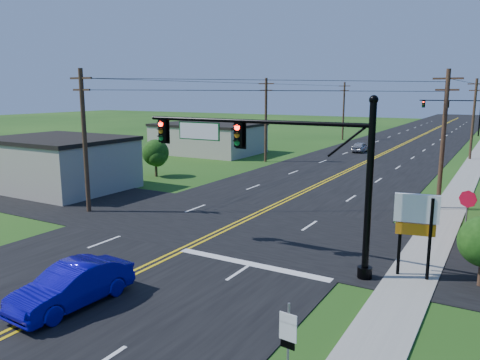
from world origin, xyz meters
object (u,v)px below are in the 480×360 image
Objects in this scene: signal_mast_far at (453,109)px; blue_car at (72,286)px; route_sign at (288,334)px; stop_sign at (467,204)px; signal_mast_main at (269,157)px.

signal_mast_far reaches higher than blue_car.
stop_sign reaches higher than route_sign.
route_sign reaches higher than blue_car.
route_sign is (4.47, -7.72, -3.53)m from signal_mast_main.
signal_mast_far is (0.10, 72.00, -0.20)m from signal_mast_main.
route_sign is (8.39, 0.05, 0.46)m from blue_car.
stop_sign is (7.56, 7.98, -2.89)m from signal_mast_main.
blue_car is at bearing -174.23° from route_sign.
stop_sign is (11.48, 15.76, 1.10)m from blue_car.
route_sign is 16.02m from stop_sign.
signal_mast_far is 79.91m from route_sign.
signal_mast_far is at bearing 89.95° from blue_car.
signal_mast_main is 9.59m from route_sign.
blue_car is 1.78× the size of stop_sign.
stop_sign is at bearing 46.57° from signal_mast_main.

